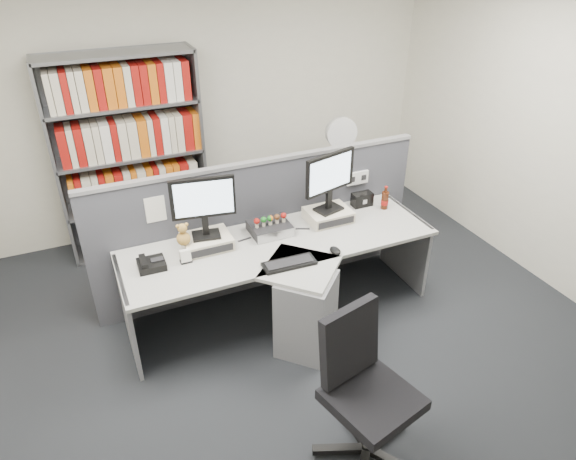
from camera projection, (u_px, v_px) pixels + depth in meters
name	position (u px, v px, depth m)	size (l,w,h in m)	color
ground	(322.00, 372.00, 3.98)	(5.50, 5.50, 0.00)	#26282C
room_shell	(332.00, 154.00, 3.07)	(5.04, 5.54, 2.72)	silver
partition	(261.00, 225.00, 4.63)	(3.00, 0.08, 1.27)	#45464E
desk	(291.00, 282.00, 4.21)	(2.60, 1.20, 0.72)	#AEAEA8
monitor_riser_left	(207.00, 242.00, 4.16)	(0.38, 0.31, 0.10)	beige
monitor_riser_right	(328.00, 215.00, 4.54)	(0.38, 0.31, 0.10)	beige
monitor_left	(203.00, 203.00, 3.98)	(0.50, 0.19, 0.51)	black
monitor_right	(330.00, 177.00, 4.36)	(0.51, 0.22, 0.52)	black
desktop_pc	(270.00, 228.00, 4.36)	(0.33, 0.29, 0.09)	black
figurines	(270.00, 219.00, 4.30)	(0.29, 0.05, 0.09)	beige
keyboard	(289.00, 263.00, 3.96)	(0.42, 0.17, 0.03)	black
mouse	(335.00, 251.00, 4.09)	(0.08, 0.12, 0.05)	black
desk_phone	(151.00, 264.00, 3.91)	(0.21, 0.19, 0.09)	black
desk_calendar	(186.00, 257.00, 3.97)	(0.09, 0.07, 0.11)	black
plush_toy	(183.00, 236.00, 3.99)	(0.11, 0.11, 0.19)	#AC8139
speaker	(362.00, 199.00, 4.77)	(0.19, 0.10, 0.13)	black
cola_bottle	(385.00, 200.00, 4.71)	(0.07, 0.07, 0.22)	#3F190A
shelving_unit	(131.00, 159.00, 5.09)	(1.41, 0.40, 2.00)	slate
filing_cabinet	(338.00, 196.00, 5.79)	(0.45, 0.61, 0.70)	slate
desk_fan	(341.00, 136.00, 5.43)	(0.33, 0.20, 0.56)	white
office_chair	(363.00, 385.00, 3.14)	(0.68, 0.67, 1.03)	silver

